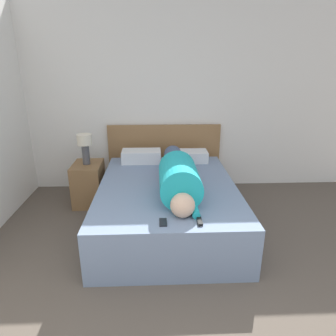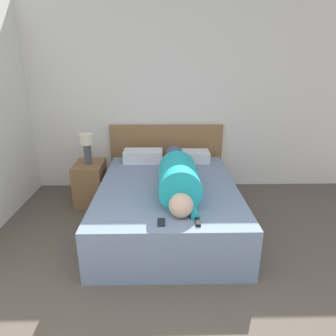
# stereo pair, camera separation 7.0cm
# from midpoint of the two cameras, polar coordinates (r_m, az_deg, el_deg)

# --- Properties ---
(wall_back) EXTENTS (5.50, 0.06, 2.60)m
(wall_back) POSITION_cam_midpoint_polar(r_m,az_deg,el_deg) (4.36, 3.11, 12.91)
(wall_back) COLOR white
(wall_back) RESTS_ON ground_plane
(bed) EXTENTS (1.52, 2.02, 0.51)m
(bed) POSITION_cam_midpoint_polar(r_m,az_deg,el_deg) (3.46, 0.53, -7.05)
(bed) COLOR #7589A8
(bed) RESTS_ON ground_plane
(headboard) EXTENTS (1.64, 0.04, 0.95)m
(headboard) POSITION_cam_midpoint_polar(r_m,az_deg,el_deg) (4.46, 0.14, 2.23)
(headboard) COLOR olive
(headboard) RESTS_ON ground_plane
(nightstand) EXTENTS (0.37, 0.49, 0.55)m
(nightstand) POSITION_cam_midpoint_polar(r_m,az_deg,el_deg) (4.13, -14.08, -2.76)
(nightstand) COLOR brown
(nightstand) RESTS_ON ground_plane
(table_lamp) EXTENTS (0.19, 0.19, 0.39)m
(table_lamp) POSITION_cam_midpoint_polar(r_m,az_deg,el_deg) (3.97, -14.72, 4.45)
(table_lamp) COLOR #4C4C51
(table_lamp) RESTS_ON nightstand
(person_lying) EXTENTS (0.40, 1.63, 0.40)m
(person_lying) POSITION_cam_midpoint_polar(r_m,az_deg,el_deg) (3.14, 2.55, -1.49)
(person_lying) COLOR #DBB293
(person_lying) RESTS_ON bed
(pillow_near_headboard) EXTENTS (0.52, 0.28, 0.16)m
(pillow_near_headboard) POSITION_cam_midpoint_polar(r_m,az_deg,el_deg) (4.09, -4.27, 2.29)
(pillow_near_headboard) COLOR white
(pillow_near_headboard) RESTS_ON bed
(pillow_second) EXTENTS (0.50, 0.28, 0.15)m
(pillow_second) POSITION_cam_midpoint_polar(r_m,az_deg,el_deg) (4.11, 4.83, 2.23)
(pillow_second) COLOR white
(pillow_second) RESTS_ON bed
(tv_remote) EXTENTS (0.04, 0.15, 0.02)m
(tv_remote) POSITION_cam_midpoint_polar(r_m,az_deg,el_deg) (2.61, 6.43, -10.03)
(tv_remote) COLOR black
(tv_remote) RESTS_ON bed
(cell_phone) EXTENTS (0.06, 0.13, 0.01)m
(cell_phone) POSITION_cam_midpoint_polar(r_m,az_deg,el_deg) (2.59, -0.53, -10.30)
(cell_phone) COLOR black
(cell_phone) RESTS_ON bed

